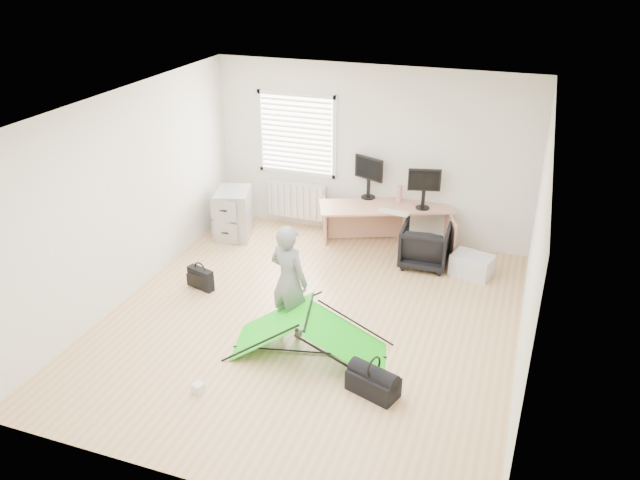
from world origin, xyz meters
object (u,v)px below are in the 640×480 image
(desk, at_px, (385,226))
(office_chair, at_px, (425,245))
(monitor_right, at_px, (424,194))
(laptop_bag, at_px, (201,278))
(filing_cabinet, at_px, (234,213))
(storage_crate, at_px, (472,265))
(kite, at_px, (309,333))
(thermos, at_px, (399,194))
(monitor_left, at_px, (369,183))
(person, at_px, (289,280))
(duffel_bag, at_px, (373,384))

(desk, bearing_deg, office_chair, -52.45)
(monitor_right, relative_size, laptop_bag, 1.21)
(filing_cabinet, relative_size, storage_crate, 1.41)
(desk, distance_m, kite, 3.01)
(monitor_right, height_order, thermos, monitor_right)
(desk, height_order, kite, desk)
(monitor_left, xyz_separation_m, laptop_bag, (-1.71, -2.32, -0.78))
(filing_cabinet, relative_size, laptop_bag, 1.96)
(person, height_order, kite, person)
(office_chair, xyz_separation_m, duffel_bag, (0.04, -3.04, -0.20))
(filing_cabinet, bearing_deg, desk, -6.50)
(kite, distance_m, storage_crate, 2.95)
(monitor_right, distance_m, kite, 3.22)
(kite, xyz_separation_m, laptop_bag, (-1.91, 0.91, -0.13))
(filing_cabinet, relative_size, monitor_right, 1.62)
(monitor_right, distance_m, thermos, 0.41)
(office_chair, height_order, person, person)
(monitor_right, bearing_deg, kite, -116.77)
(desk, xyz_separation_m, monitor_right, (0.54, 0.08, 0.57))
(office_chair, relative_size, laptop_bag, 1.74)
(office_chair, height_order, storage_crate, office_chair)
(monitor_left, bearing_deg, storage_crate, 0.76)
(desk, relative_size, duffel_bag, 3.71)
(filing_cabinet, height_order, storage_crate, filing_cabinet)
(thermos, distance_m, person, 2.91)
(filing_cabinet, bearing_deg, kite, -65.89)
(filing_cabinet, distance_m, kite, 3.41)
(laptop_bag, height_order, duffel_bag, laptop_bag)
(monitor_left, relative_size, person, 0.36)
(person, height_order, duffel_bag, person)
(desk, xyz_separation_m, monitor_left, (-0.34, 0.22, 0.59))
(storage_crate, bearing_deg, desk, 160.72)
(monitor_right, bearing_deg, person, -125.59)
(kite, distance_m, laptop_bag, 2.12)
(kite, bearing_deg, thermos, 72.15)
(filing_cabinet, xyz_separation_m, laptop_bag, (0.32, -1.67, -0.24))
(thermos, relative_size, duffel_bag, 0.51)
(monitor_left, bearing_deg, person, -70.65)
(kite, distance_m, duffel_bag, 0.99)
(office_chair, bearing_deg, kite, 70.05)
(monitor_left, relative_size, laptop_bag, 1.29)
(monitor_right, xyz_separation_m, laptop_bag, (-2.59, -2.18, -0.76))
(thermos, distance_m, storage_crate, 1.56)
(person, xyz_separation_m, storage_crate, (1.92, 2.16, -0.55))
(desk, height_order, monitor_left, monitor_left)
(office_chair, bearing_deg, duffel_bag, 88.65)
(laptop_bag, bearing_deg, desk, 62.71)
(desk, xyz_separation_m, laptop_bag, (-2.05, -2.10, -0.19))
(person, bearing_deg, laptop_bag, -2.74)
(office_chair, relative_size, person, 0.49)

